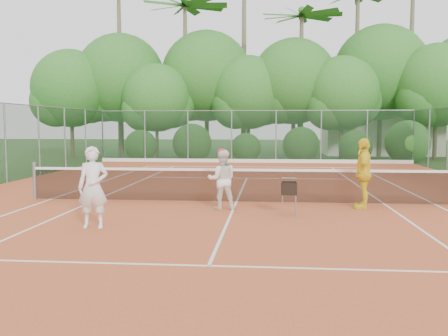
# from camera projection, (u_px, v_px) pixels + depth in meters

# --- Properties ---
(ground) EXTENTS (120.00, 120.00, 0.00)m
(ground) POSITION_uv_depth(u_px,v_px,m) (236.00, 203.00, 14.12)
(ground) COLOR #234619
(ground) RESTS_ON ground
(clay_court) EXTENTS (18.00, 36.00, 0.02)m
(clay_court) POSITION_uv_depth(u_px,v_px,m) (236.00, 203.00, 14.12)
(clay_court) COLOR #B7522A
(clay_court) RESTS_ON ground
(club_building) EXTENTS (8.00, 5.00, 3.00)m
(club_building) POSITION_uv_depth(u_px,v_px,m) (379.00, 134.00, 36.98)
(club_building) COLOR beige
(club_building) RESTS_ON ground
(tennis_net) EXTENTS (11.97, 0.10, 1.10)m
(tennis_net) POSITION_uv_depth(u_px,v_px,m) (236.00, 184.00, 14.08)
(tennis_net) COLOR gray
(tennis_net) RESTS_ON clay_court
(player_white) EXTENTS (0.68, 0.50, 1.74)m
(player_white) POSITION_uv_depth(u_px,v_px,m) (93.00, 187.00, 10.60)
(player_white) COLOR white
(player_white) RESTS_ON clay_court
(player_center_grp) EXTENTS (0.82, 0.68, 1.58)m
(player_center_grp) POSITION_uv_depth(u_px,v_px,m) (222.00, 179.00, 12.92)
(player_center_grp) COLOR white
(player_center_grp) RESTS_ON clay_court
(player_yellow) EXTENTS (0.59, 1.13, 1.85)m
(player_yellow) POSITION_uv_depth(u_px,v_px,m) (363.00, 173.00, 13.07)
(player_yellow) COLOR yellow
(player_yellow) RESTS_ON clay_court
(ball_hopper) EXTENTS (0.36, 0.36, 0.82)m
(ball_hopper) POSITION_uv_depth(u_px,v_px,m) (289.00, 189.00, 12.02)
(ball_hopper) COLOR gray
(ball_hopper) RESTS_ON clay_court
(stray_ball_a) EXTENTS (0.07, 0.07, 0.07)m
(stray_ball_a) POSITION_uv_depth(u_px,v_px,m) (185.00, 169.00, 24.32)
(stray_ball_a) COLOR yellow
(stray_ball_a) RESTS_ON clay_court
(stray_ball_b) EXTENTS (0.07, 0.07, 0.07)m
(stray_ball_b) POSITION_uv_depth(u_px,v_px,m) (304.00, 171.00, 23.43)
(stray_ball_b) COLOR #D5EA36
(stray_ball_b) RESTS_ON clay_court
(stray_ball_c) EXTENTS (0.07, 0.07, 0.07)m
(stray_ball_c) POSITION_uv_depth(u_px,v_px,m) (291.00, 170.00, 23.78)
(stray_ball_c) COLOR #C7D832
(stray_ball_c) RESTS_ON clay_court
(court_markings) EXTENTS (11.03, 23.83, 0.01)m
(court_markings) POSITION_uv_depth(u_px,v_px,m) (236.00, 202.00, 14.12)
(court_markings) COLOR white
(court_markings) RESTS_ON clay_court
(fence_back) EXTENTS (18.07, 0.07, 3.00)m
(fence_back) POSITION_uv_depth(u_px,v_px,m) (254.00, 137.00, 28.87)
(fence_back) COLOR #19381E
(fence_back) RESTS_ON clay_court
(tropical_treeline) EXTENTS (32.10, 8.49, 15.03)m
(tropical_treeline) POSITION_uv_depth(u_px,v_px,m) (278.00, 81.00, 33.61)
(tropical_treeline) COLOR brown
(tropical_treeline) RESTS_ON ground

